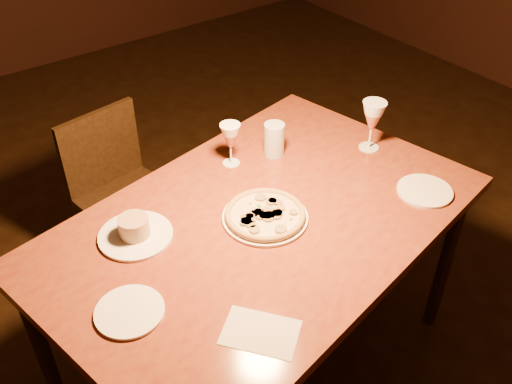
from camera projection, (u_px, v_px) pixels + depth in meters
dining_table at (262, 234)px, 1.94m from camera, size 1.63×1.21×0.79m
chair_far at (121, 189)px, 2.59m from camera, size 0.44×0.44×0.80m
pizza_plate at (265, 215)px, 1.89m from camera, size 0.29×0.29×0.03m
ramekin_saucer at (135, 231)px, 1.81m from camera, size 0.24×0.24×0.08m
wine_glass_far at (231, 145)px, 2.10m from camera, size 0.08×0.08×0.17m
wine_glass_right at (372, 126)px, 2.18m from camera, size 0.09×0.09×0.20m
water_tumbler at (274, 139)px, 2.16m from camera, size 0.08×0.08×0.13m
side_plate_left at (130, 311)px, 1.58m from camera, size 0.19×0.19×0.01m
side_plate_near at (425, 191)px, 2.01m from camera, size 0.19×0.19×0.01m
menu_card at (260, 332)px, 1.53m from camera, size 0.23×0.24×0.00m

